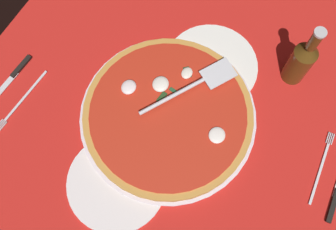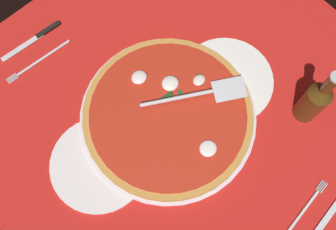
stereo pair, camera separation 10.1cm
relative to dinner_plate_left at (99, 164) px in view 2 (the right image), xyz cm
name	(u,v)px [view 2 (the right image)]	position (x,y,z in cm)	size (l,w,h in cm)	color
ground_plane	(180,138)	(19.27, -8.12, -1.00)	(114.43, 114.43, 0.80)	red
checker_pattern	(180,137)	(19.27, -8.12, -0.55)	(114.43, 114.43, 0.10)	silver
pizza_pan	(168,117)	(20.54, -2.29, 0.10)	(44.45, 44.45, 1.19)	silver
dinner_plate_left	(99,164)	(0.00, 0.00, 0.00)	(23.97, 23.97, 1.00)	white
dinner_plate_right	(226,80)	(38.62, -4.96, 0.00)	(24.61, 24.61, 1.00)	white
pizza	(168,115)	(20.62, -2.24, 1.67)	(42.57, 42.57, 3.30)	#C88B3C
pizza_server	(199,94)	(29.32, -4.03, 4.34)	(24.46, 16.15, 1.00)	silver
place_setting_near	(307,226)	(26.53, -43.72, -0.14)	(21.08, 13.43, 1.40)	white
place_setting_far	(38,49)	(7.60, 35.51, -0.16)	(22.04, 15.20, 1.40)	white
beer_bottle	(315,100)	(47.12, -24.43, 7.97)	(5.87, 5.87, 21.95)	#4F3411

